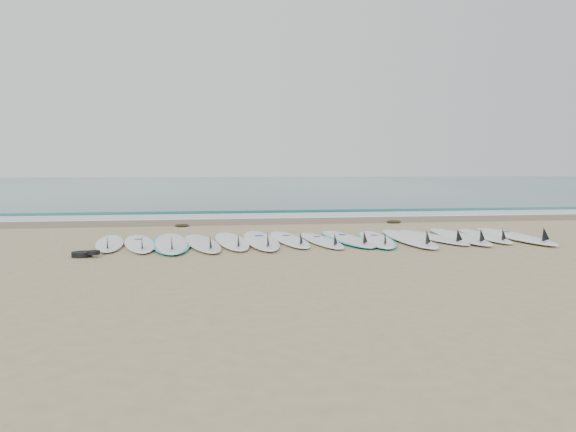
{
  "coord_description": "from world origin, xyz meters",
  "views": [
    {
      "loc": [
        -2.13,
        -10.44,
        1.46
      ],
      "look_at": [
        -0.44,
        1.19,
        0.4
      ],
      "focal_mm": 35.0,
      "sensor_mm": 36.0,
      "label": 1
    }
  ],
  "objects": [
    {
      "name": "surfboard_2",
      "position": [
        -2.78,
        -0.1,
        0.05
      ],
      "size": [
        0.9,
        2.9,
        0.36
      ],
      "rotation": [
        0.0,
        0.0,
        0.08
      ],
      "color": "white",
      "rests_on": "ground"
    },
    {
      "name": "surfboard_7",
      "position": [
        0.01,
        -0.12,
        0.05
      ],
      "size": [
        0.72,
        2.44,
        0.31
      ],
      "rotation": [
        0.0,
        0.0,
        0.09
      ],
      "color": "white",
      "rests_on": "ground"
    },
    {
      "name": "surfboard_6",
      "position": [
        -0.57,
        0.08,
        0.06
      ],
      "size": [
        0.74,
        2.57,
        0.32
      ],
      "rotation": [
        0.0,
        0.0,
        0.08
      ],
      "color": "white",
      "rests_on": "ground"
    },
    {
      "name": "seaweed_far",
      "position": [
        2.57,
        3.21,
        0.04
      ],
      "size": [
        0.37,
        0.29,
        0.07
      ],
      "primitive_type": "ellipsoid",
      "color": "black",
      "rests_on": "ground"
    },
    {
      "name": "seaweed_near",
      "position": [
        -2.73,
        3.12,
        0.03
      ],
      "size": [
        0.34,
        0.26,
        0.07
      ],
      "primitive_type": "ellipsoid",
      "color": "black",
      "rests_on": "ground"
    },
    {
      "name": "ocean",
      "position": [
        0.0,
        32.5,
        0.01
      ],
      "size": [
        120.0,
        55.0,
        0.03
      ],
      "primitive_type": "cube",
      "color": "#256065",
      "rests_on": "ground"
    },
    {
      "name": "surfboard_13",
      "position": [
        3.41,
        0.07,
        0.05
      ],
      "size": [
        0.71,
        2.48,
        0.31
      ],
      "rotation": [
        0.0,
        0.0,
        -0.08
      ],
      "color": "white",
      "rests_on": "ground"
    },
    {
      "name": "surfboard_5",
      "position": [
        -1.13,
        -0.01,
        0.06
      ],
      "size": [
        0.67,
        2.9,
        0.37
      ],
      "rotation": [
        0.0,
        0.0,
        0.02
      ],
      "color": "white",
      "rests_on": "ground"
    },
    {
      "name": "surfboard_14",
      "position": [
        3.96,
        -0.1,
        0.06
      ],
      "size": [
        0.6,
        2.89,
        0.37
      ],
      "rotation": [
        0.0,
        0.0,
        0.0
      ],
      "color": "white",
      "rests_on": "ground"
    },
    {
      "name": "wave_crest",
      "position": [
        0.0,
        7.0,
        0.05
      ],
      "size": [
        120.0,
        1.0,
        0.1
      ],
      "primitive_type": "cube",
      "color": "#256065",
      "rests_on": "ground"
    },
    {
      "name": "leash_coil",
      "position": [
        -4.07,
        -1.19,
        0.05
      ],
      "size": [
        0.46,
        0.36,
        0.11
      ],
      "color": "black",
      "rests_on": "ground"
    },
    {
      "name": "surfboard_1",
      "position": [
        -3.35,
        -0.07,
        0.06
      ],
      "size": [
        0.94,
        2.59,
        0.32
      ],
      "rotation": [
        0.0,
        0.0,
        0.17
      ],
      "color": "white",
      "rests_on": "ground"
    },
    {
      "name": "surfboard_3",
      "position": [
        -2.21,
        -0.2,
        0.06
      ],
      "size": [
        0.94,
        2.68,
        0.34
      ],
      "rotation": [
        0.0,
        0.0,
        0.15
      ],
      "color": "silver",
      "rests_on": "ground"
    },
    {
      "name": "surfboard_12",
      "position": [
        2.83,
        -0.02,
        0.06
      ],
      "size": [
        0.68,
        2.78,
        0.35
      ],
      "rotation": [
        0.0,
        0.0,
        -0.04
      ],
      "color": "white",
      "rests_on": "ground"
    },
    {
      "name": "surfboard_8",
      "position": [
        0.56,
        0.06,
        0.05
      ],
      "size": [
        0.87,
        2.7,
        0.34
      ],
      "rotation": [
        0.0,
        0.0,
        0.09
      ],
      "color": "white",
      "rests_on": "ground"
    },
    {
      "name": "surfboard_4",
      "position": [
        -1.67,
        0.0,
        0.06
      ],
      "size": [
        0.76,
        2.71,
        0.34
      ],
      "rotation": [
        0.0,
        0.0,
        0.08
      ],
      "color": "white",
      "rests_on": "ground"
    },
    {
      "name": "wet_sand_band",
      "position": [
        0.0,
        4.1,
        0.01
      ],
      "size": [
        120.0,
        1.8,
        0.01
      ],
      "primitive_type": "cube",
      "color": "#74614C",
      "rests_on": "ground"
    },
    {
      "name": "ground",
      "position": [
        0.0,
        0.0,
        0.0
      ],
      "size": [
        120.0,
        120.0,
        0.0
      ],
      "primitive_type": "plane",
      "color": "tan"
    },
    {
      "name": "foam_band",
      "position": [
        0.0,
        5.5,
        0.02
      ],
      "size": [
        120.0,
        1.4,
        0.04
      ],
      "primitive_type": "cube",
      "color": "silver",
      "rests_on": "ground"
    },
    {
      "name": "surfboard_11",
      "position": [
        2.3,
        0.02,
        0.06
      ],
      "size": [
        0.89,
        2.55,
        0.32
      ],
      "rotation": [
        0.0,
        0.0,
        0.15
      ],
      "color": "white",
      "rests_on": "ground"
    },
    {
      "name": "surfboard_9",
      "position": [
        1.09,
        -0.1,
        0.05
      ],
      "size": [
        0.97,
        2.67,
        0.33
      ],
      "rotation": [
        0.0,
        0.0,
        -0.14
      ],
      "color": "white",
      "rests_on": "ground"
    },
    {
      "name": "surfboard_10",
      "position": [
        1.72,
        -0.17,
        0.06
      ],
      "size": [
        0.69,
        2.89,
        0.37
      ],
      "rotation": [
        0.0,
        0.0,
        -0.03
      ],
      "color": "white",
      "rests_on": "ground"
    },
    {
      "name": "surfboard_0",
      "position": [
        -3.89,
        0.06,
        0.05
      ],
      "size": [
        0.78,
        2.42,
        0.3
      ],
      "rotation": [
        0.0,
        0.0,
        0.12
      ],
      "color": "white",
      "rests_on": "ground"
    }
  ]
}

